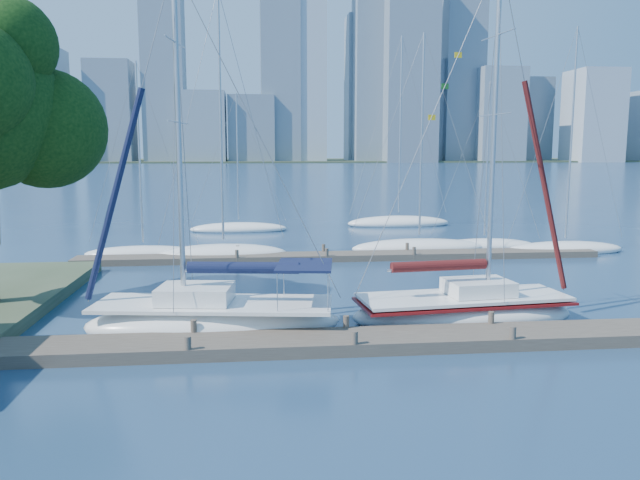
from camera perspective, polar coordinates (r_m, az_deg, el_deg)
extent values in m
plane|color=navy|center=(20.24, 2.77, -9.79)|extent=(700.00, 700.00, 0.00)
cube|color=#453D33|center=(20.18, 2.77, -9.25)|extent=(26.00, 2.00, 0.40)
cube|color=#453D33|center=(35.88, 2.06, -1.50)|extent=(30.00, 1.80, 0.36)
cube|color=#38472D|center=(339.08, -5.51, 7.19)|extent=(800.00, 100.00, 1.50)
sphere|color=black|center=(26.90, -23.77, 9.29)|extent=(4.64, 4.64, 4.64)
sphere|color=black|center=(25.78, -26.69, 15.70)|extent=(3.47, 3.47, 3.47)
ellipsoid|color=white|center=(22.16, -9.66, -7.60)|extent=(9.10, 4.06, 1.54)
cube|color=white|center=(21.97, -9.71, -5.79)|extent=(8.43, 3.74, 0.12)
cube|color=white|center=(22.02, -11.31, -4.84)|extent=(2.70, 2.19, 0.57)
cylinder|color=silver|center=(21.56, -12.79, 8.98)|extent=(0.19, 0.19, 11.17)
cylinder|color=silver|center=(21.53, -7.03, -2.80)|extent=(4.14, 0.67, 0.10)
cylinder|color=#101837|center=(21.51, -7.04, -2.53)|extent=(3.85, 0.93, 0.41)
cube|color=#101837|center=(21.27, -1.42, -2.31)|extent=(2.17, 2.68, 0.08)
ellipsoid|color=white|center=(23.72, 12.91, -6.67)|extent=(8.46, 3.53, 1.44)
cube|color=white|center=(23.55, 12.96, -5.09)|extent=(7.84, 3.26, 0.12)
cube|color=white|center=(23.72, 14.26, -4.20)|extent=(2.48, 1.98, 0.53)
cylinder|color=silver|center=(23.37, 15.62, 9.53)|extent=(0.17, 0.17, 11.88)
cylinder|color=silver|center=(22.93, 10.81, -2.56)|extent=(3.89, 0.50, 0.10)
cylinder|color=#3C0D0F|center=(22.91, 10.82, -2.32)|extent=(3.61, 0.75, 0.38)
cube|color=maroon|center=(23.59, 12.95, -5.47)|extent=(8.02, 3.38, 0.10)
ellipsoid|color=white|center=(38.31, -15.83, -1.20)|extent=(7.08, 3.55, 0.94)
cylinder|color=silver|center=(37.82, -16.18, 7.62)|extent=(0.10, 0.10, 10.40)
ellipsoid|color=white|center=(36.77, -8.80, -1.29)|extent=(7.80, 4.45, 1.21)
cylinder|color=silver|center=(36.31, -9.07, 11.01)|extent=(0.13, 0.13, 13.94)
ellipsoid|color=white|center=(39.19, 9.05, -0.72)|extent=(8.77, 4.18, 1.16)
cylinder|color=silver|center=(38.73, 9.28, 9.39)|extent=(0.13, 0.13, 12.07)
ellipsoid|color=white|center=(41.04, 14.77, -0.54)|extent=(6.95, 4.04, 0.96)
cylinder|color=silver|center=(40.59, 15.05, 7.11)|extent=(0.11, 0.11, 9.53)
ellipsoid|color=white|center=(41.10, 21.49, -0.81)|extent=(7.37, 2.10, 1.03)
cylinder|color=silver|center=(40.66, 22.02, 8.95)|extent=(0.11, 0.11, 12.46)
ellipsoid|color=white|center=(48.51, -7.43, 1.01)|extent=(7.74, 3.90, 1.03)
cylinder|color=silver|center=(48.13, -7.55, 7.51)|extent=(0.11, 0.11, 9.49)
ellipsoid|color=white|center=(52.03, 7.19, 1.55)|extent=(8.77, 3.69, 1.24)
cylinder|color=silver|center=(51.72, 7.35, 10.33)|extent=(0.14, 0.14, 14.10)
cube|color=#97A4B5|center=(348.10, -26.09, 10.27)|extent=(13.41, 14.18, 46.71)
cube|color=gray|center=(317.77, -23.59, 11.14)|extent=(14.31, 23.42, 51.71)
cube|color=slate|center=(314.18, -18.58, 11.01)|extent=(20.51, 17.63, 47.05)
cube|color=#97A4B5|center=(331.67, -13.90, 10.10)|extent=(14.42, 17.61, 36.32)
cube|color=gray|center=(304.98, -10.44, 10.09)|extent=(19.37, 19.81, 33.19)
cube|color=slate|center=(305.85, -6.29, 10.03)|extent=(21.84, 16.86, 31.69)
cube|color=#97A4B5|center=(312.23, -1.50, 15.94)|extent=(20.94, 14.99, 95.75)
cube|color=gray|center=(329.69, 3.75, 13.53)|extent=(14.96, 17.46, 72.98)
cube|color=slate|center=(308.94, 8.23, 15.31)|extent=(24.41, 18.95, 88.95)
cube|color=#97A4B5|center=(328.15, 10.98, 11.42)|extent=(14.42, 17.11, 50.15)
cube|color=gray|center=(321.76, 15.99, 10.88)|extent=(21.87, 18.80, 45.12)
cube|color=slate|center=(361.50, 18.88, 10.34)|extent=(15.22, 17.52, 44.00)
cube|color=#97A4B5|center=(341.96, 23.69, 10.31)|extent=(22.25, 23.94, 44.88)
cube|color=slate|center=(316.80, -14.22, 18.18)|extent=(19.07, 18.00, 124.01)
cube|color=slate|center=(311.29, -3.66, 14.78)|extent=(18.69, 18.00, 83.14)
cube|color=slate|center=(316.75, 4.79, 15.24)|extent=(17.96, 18.00, 89.51)
cube|color=slate|center=(327.64, 12.79, 14.31)|extent=(19.40, 18.00, 83.61)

